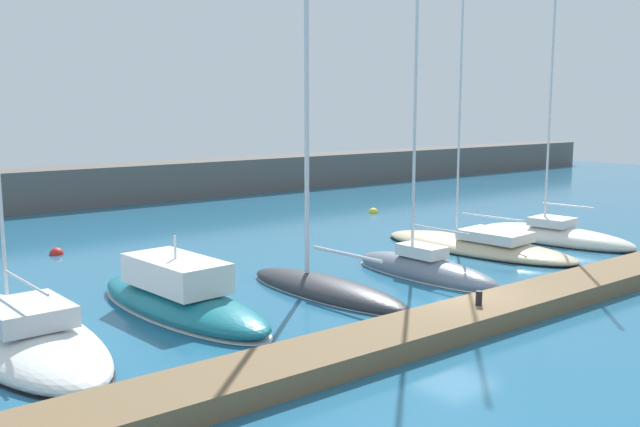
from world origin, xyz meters
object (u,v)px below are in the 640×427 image
sailboat_charcoal_third (325,286)px  sailboat_slate_fourth (424,269)px  sailboat_ivory_sixth (554,236)px  dock_bollard (479,298)px  sailboat_white_nearest (20,335)px  sailboat_sand_fifth (477,245)px  motorboat_teal_second (179,297)px  mooring_buoy_red (57,255)px  mooring_buoy_yellow (373,213)px

sailboat_charcoal_third → sailboat_slate_fourth: size_ratio=0.95×
sailboat_ivory_sixth → dock_bollard: bearing=108.7°
sailboat_slate_fourth → sailboat_ivory_sixth: size_ratio=0.96×
sailboat_white_nearest → dock_bollard: bearing=-122.4°
sailboat_sand_fifth → sailboat_ivory_sixth: bearing=-107.4°
motorboat_teal_second → mooring_buoy_red: (-0.21, 11.33, -0.47)m
sailboat_slate_fourth → mooring_buoy_yellow: size_ratio=22.56×
mooring_buoy_yellow → dock_bollard: bearing=-124.5°
sailboat_charcoal_third → dock_bollard: sailboat_charcoal_third is taller
sailboat_ivory_sixth → dock_bollard: size_ratio=32.76×
sailboat_charcoal_third → sailboat_white_nearest: bearing=79.0°
sailboat_charcoal_third → mooring_buoy_yellow: 19.24m
sailboat_white_nearest → motorboat_teal_second: size_ratio=1.72×
sailboat_white_nearest → mooring_buoy_red: 12.31m
sailboat_white_nearest → sailboat_charcoal_third: sailboat_white_nearest is taller
mooring_buoy_yellow → mooring_buoy_red: 19.45m
sailboat_white_nearest → dock_bollard: sailboat_white_nearest is taller
motorboat_teal_second → sailboat_ivory_sixth: 19.80m
sailboat_sand_fifth → dock_bollard: 11.26m
mooring_buoy_yellow → mooring_buoy_red: bearing=-178.9°
sailboat_charcoal_third → sailboat_ivory_sixth: (14.77, 0.64, -0.02)m
motorboat_teal_second → sailboat_ivory_sixth: bearing=-96.4°
sailboat_sand_fifth → mooring_buoy_red: sailboat_sand_fifth is taller
sailboat_ivory_sixth → dock_bollard: sailboat_ivory_sixth is taller
mooring_buoy_yellow → dock_bollard: dock_bollard is taller
sailboat_slate_fourth → sailboat_sand_fifth: (5.63, 2.01, -0.10)m
motorboat_teal_second → mooring_buoy_yellow: size_ratio=14.53×
sailboat_sand_fifth → mooring_buoy_yellow: sailboat_sand_fifth is taller
sailboat_sand_fifth → mooring_buoy_red: size_ratio=29.47×
mooring_buoy_red → motorboat_teal_second: bearing=-88.9°
motorboat_teal_second → sailboat_charcoal_third: bearing=-108.5°
mooring_buoy_red → sailboat_charcoal_third: bearing=-67.4°
mooring_buoy_yellow → sailboat_slate_fourth: bearing=-125.8°
sailboat_ivory_sixth → dock_bollard: 14.65m
sailboat_charcoal_third → sailboat_ivory_sixth: sailboat_ivory_sixth is taller
sailboat_charcoal_third → dock_bollard: (1.50, -5.54, 0.51)m
motorboat_teal_second → sailboat_charcoal_third: 5.17m
sailboat_slate_fourth → sailboat_white_nearest: bearing=82.0°
mooring_buoy_red → sailboat_slate_fourth: bearing=-53.0°
motorboat_teal_second → sailboat_slate_fourth: 9.72m
sailboat_sand_fifth → mooring_buoy_yellow: bearing=-25.2°
sailboat_sand_fifth → motorboat_teal_second: bearing=85.6°
sailboat_sand_fifth → sailboat_ivory_sixth: (4.58, -0.95, 0.04)m
mooring_buoy_red → dock_bollard: dock_bollard is taller
sailboat_white_nearest → dock_bollard: 13.26m
motorboat_teal_second → sailboat_slate_fourth: size_ratio=0.64×
sailboat_white_nearest → dock_bollard: (11.41, -6.72, 0.55)m
motorboat_teal_second → mooring_buoy_red: 11.34m
sailboat_sand_fifth → mooring_buoy_red: (-15.42, 10.98, -0.22)m
dock_bollard → sailboat_ivory_sixth: bearing=24.9°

